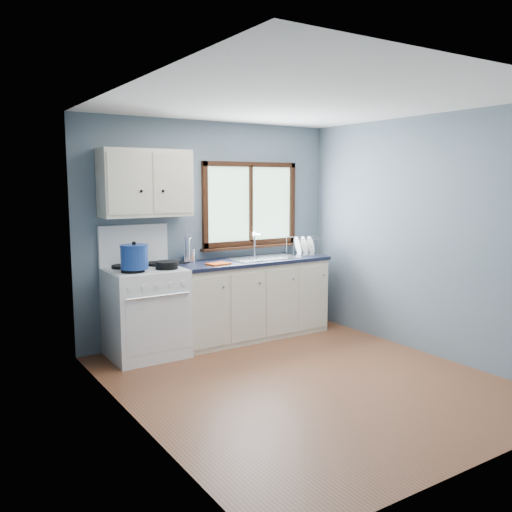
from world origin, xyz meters
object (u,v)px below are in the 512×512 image
stockpot (134,257)px  thermos (187,251)px  utensil_crock (190,255)px  gas_range (146,310)px  skillet (167,264)px  base_cabinets (251,302)px  dish_rack (305,250)px  sink (263,263)px

stockpot → thermos: size_ratio=0.98×
utensil_crock → thermos: 0.11m
gas_range → utensil_crock: (0.60, 0.17, 0.51)m
utensil_crock → thermos: bearing=-133.7°
gas_range → skillet: bearing=-40.5°
skillet → thermos: (0.35, 0.26, 0.08)m
utensil_crock → skillet: bearing=-141.7°
gas_range → base_cabinets: bearing=0.8°
gas_range → stockpot: gas_range is taller
gas_range → thermos: gas_range is taller
gas_range → base_cabinets: 1.31m
base_cabinets → gas_range: bearing=-179.2°
gas_range → thermos: (0.53, 0.10, 0.57)m
base_cabinets → dish_rack: size_ratio=3.52×
stockpot → gas_range: bearing=44.9°
stockpot → utensil_crock: (0.76, 0.33, -0.08)m
sink → skillet: sink is taller
sink → dish_rack: size_ratio=1.60×
utensil_crock → dish_rack: bearing=-6.5°
sink → thermos: size_ratio=2.90×
skillet → thermos: size_ratio=1.32×
base_cabinets → sink: (0.18, -0.00, 0.45)m
gas_range → dish_rack: 2.15m
gas_range → stockpot: 0.63m
stockpot → thermos: 0.74m
gas_range → dish_rack: (2.09, -0.00, 0.49)m
stockpot → utensil_crock: utensil_crock is taller
dish_rack → sink: bearing=-162.1°
dish_rack → gas_range: bearing=-160.1°
skillet → utensil_crock: bearing=49.4°
base_cabinets → thermos: (-0.77, 0.08, 0.65)m
base_cabinets → stockpot: size_ratio=6.52×
gas_range → base_cabinets: (1.31, 0.02, -0.08)m
base_cabinets → sink: 0.48m
sink → thermos: (-0.95, 0.08, 0.21)m
gas_range → stockpot: (-0.16, -0.16, 0.59)m
stockpot → utensil_crock: 0.83m
thermos → dish_rack: thermos is taller
stockpot → dish_rack: bearing=4.0°
base_cabinets → utensil_crock: (-0.71, 0.15, 0.59)m
gas_range → base_cabinets: size_ratio=0.74×
thermos → base_cabinets: bearing=-6.0°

